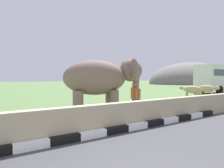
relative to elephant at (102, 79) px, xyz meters
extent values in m
cube|color=white|center=(-3.84, -2.89, -1.74)|extent=(0.90, 0.20, 0.24)
cube|color=black|center=(-2.94, -2.89, -1.74)|extent=(0.90, 0.20, 0.24)
cube|color=white|center=(-2.04, -2.89, -1.74)|extent=(0.90, 0.20, 0.24)
cube|color=black|center=(-1.14, -2.89, -1.74)|extent=(0.90, 0.20, 0.24)
cube|color=white|center=(-0.24, -2.89, -1.74)|extent=(0.90, 0.20, 0.24)
cube|color=black|center=(0.66, -2.89, -1.74)|extent=(0.90, 0.20, 0.24)
cube|color=white|center=(1.56, -2.89, -1.74)|extent=(0.90, 0.20, 0.24)
cube|color=black|center=(2.46, -2.89, -1.74)|extent=(0.90, 0.20, 0.24)
cube|color=white|center=(3.36, -2.89, -1.74)|extent=(0.90, 0.20, 0.24)
cube|color=black|center=(4.26, -2.89, -1.74)|extent=(0.90, 0.20, 0.24)
cube|color=tan|center=(-1.04, -2.59, -1.36)|extent=(28.00, 0.36, 1.00)
cylinder|color=#7D625A|center=(0.60, 0.27, -1.21)|extent=(0.44, 0.44, 1.31)
cylinder|color=#7D625A|center=(0.32, -0.58, -1.21)|extent=(0.44, 0.44, 1.31)
cylinder|color=#7D625A|center=(-1.01, 0.81, -1.21)|extent=(0.44, 0.44, 1.31)
cylinder|color=#7D625A|center=(-1.30, -0.04, -1.21)|extent=(0.44, 0.44, 1.31)
ellipsoid|color=#7D625A|center=(-0.35, 0.12, 0.04)|extent=(3.45, 2.50, 1.70)
sphere|color=#7D625A|center=(1.43, -0.48, 0.43)|extent=(1.16, 1.16, 1.16)
ellipsoid|color=#D84C8C|center=(1.70, -0.57, 0.58)|extent=(0.54, 0.72, 0.44)
ellipsoid|color=#7D625A|center=(1.54, 0.31, 0.48)|extent=(0.51, 0.93, 1.00)
ellipsoid|color=#7D625A|center=(1.04, -1.17, 0.48)|extent=(0.51, 0.93, 1.00)
cylinder|color=#7D625A|center=(1.70, -0.57, -0.12)|extent=(0.47, 0.54, 0.99)
cylinder|color=#7D625A|center=(1.81, -0.61, -0.92)|extent=(0.34, 0.37, 0.81)
cone|color=beige|center=(1.73, -0.29, -0.02)|extent=(0.31, 0.58, 0.22)
cone|color=beige|center=(1.56, -0.82, -0.02)|extent=(0.31, 0.58, 0.22)
cylinder|color=navy|center=(1.58, -0.51, -1.45)|extent=(0.15, 0.15, 0.82)
cylinder|color=navy|center=(1.51, -0.70, -1.45)|extent=(0.15, 0.15, 0.82)
cube|color=#D85919|center=(1.54, -0.60, -0.75)|extent=(0.37, 0.46, 0.58)
cylinder|color=#9E7251|center=(1.64, -0.36, -0.78)|extent=(0.12, 0.13, 0.52)
cylinder|color=#9E7251|center=(1.45, -0.84, -0.78)|extent=(0.13, 0.16, 0.53)
sphere|color=#9E7251|center=(1.54, -0.60, -0.32)|extent=(0.23, 0.23, 0.23)
cube|color=silver|center=(20.83, 4.33, 0.14)|extent=(8.98, 3.32, 3.00)
cylinder|color=black|center=(18.14, 5.75, -1.36)|extent=(1.02, 0.39, 1.00)
cylinder|color=black|center=(17.92, 3.46, -1.36)|extent=(1.02, 0.39, 1.00)
cylinder|color=black|center=(28.28, 10.19, -1.36)|extent=(1.02, 0.39, 1.00)
cylinder|color=black|center=(28.07, 7.90, -1.36)|extent=(1.02, 0.39, 1.00)
cylinder|color=tan|center=(12.75, 1.50, -1.54)|extent=(0.12, 0.12, 0.65)
cylinder|color=tan|center=(12.42, 1.36, -1.54)|extent=(0.12, 0.12, 0.65)
cylinder|color=tan|center=(12.41, 2.33, -1.54)|extent=(0.12, 0.12, 0.65)
cylinder|color=tan|center=(12.08, 2.19, -1.54)|extent=(0.12, 0.12, 0.65)
ellipsoid|color=tan|center=(12.42, 1.85, -0.97)|extent=(1.13, 1.62, 0.66)
ellipsoid|color=tan|center=(12.77, 0.99, -0.87)|extent=(0.39, 0.47, 0.32)
cylinder|color=tan|center=(9.85, 2.18, -1.54)|extent=(0.12, 0.12, 0.65)
cylinder|color=tan|center=(10.19, 2.30, -1.54)|extent=(0.12, 0.12, 0.65)
cylinder|color=tan|center=(10.15, 1.33, -1.54)|extent=(0.12, 0.12, 0.65)
cylinder|color=tan|center=(10.49, 1.45, -1.54)|extent=(0.12, 0.12, 0.65)
ellipsoid|color=tan|center=(10.17, 1.82, -0.97)|extent=(1.07, 1.61, 0.66)
ellipsoid|color=tan|center=(9.86, 2.69, -0.87)|extent=(0.38, 0.46, 0.32)
ellipsoid|color=slate|center=(51.96, 30.25, -1.86)|extent=(30.16, 24.13, 14.27)
camera|label=1|loc=(-4.77, -8.13, 0.02)|focal=30.40mm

